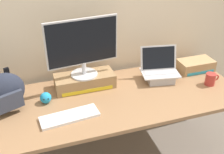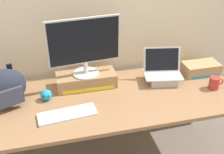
% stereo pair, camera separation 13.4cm
% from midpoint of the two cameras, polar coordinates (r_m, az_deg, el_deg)
% --- Properties ---
extents(back_wall, '(7.00, 0.10, 2.60)m').
position_cam_midpoint_polar(back_wall, '(2.33, -1.33, 14.47)').
color(back_wall, beige).
rests_on(back_wall, ground).
extents(desk, '(2.07, 0.80, 0.73)m').
position_cam_midpoint_polar(desk, '(2.16, 1.78, -5.54)').
color(desk, '#99704C').
rests_on(desk, ground).
extents(toner_box_yellow, '(0.49, 0.21, 0.11)m').
position_cam_midpoint_polar(toner_box_yellow, '(2.24, -3.72, -0.62)').
color(toner_box_yellow, '#9E7A51').
rests_on(toner_box_yellow, desk).
extents(desktop_monitor, '(0.57, 0.22, 0.47)m').
position_cam_midpoint_polar(desktop_monitor, '(2.10, -3.98, 6.59)').
color(desktop_monitor, silver).
rests_on(desktop_monitor, toner_box_yellow).
extents(open_laptop, '(0.35, 0.27, 0.28)m').
position_cam_midpoint_polar(open_laptop, '(2.36, 12.15, 0.34)').
color(open_laptop, '#ADADB2').
rests_on(open_laptop, desk).
extents(external_keyboard, '(0.42, 0.18, 0.02)m').
position_cam_midpoint_polar(external_keyboard, '(1.95, -7.41, -7.83)').
color(external_keyboard, white).
rests_on(external_keyboard, desk).
extents(messenger_backpack, '(0.36, 0.30, 0.29)m').
position_cam_midpoint_polar(messenger_backpack, '(2.10, -19.98, -2.21)').
color(messenger_backpack, '#232838').
rests_on(messenger_backpack, desk).
extents(coffee_mug, '(0.13, 0.08, 0.10)m').
position_cam_midpoint_polar(coffee_mug, '(2.39, 22.29, -1.20)').
color(coffee_mug, '#B2332D').
rests_on(coffee_mug, desk).
extents(plush_toy, '(0.09, 0.09, 0.09)m').
position_cam_midpoint_polar(plush_toy, '(2.12, -11.93, -3.76)').
color(plush_toy, '#2393CC').
rests_on(plush_toy, desk).
extents(toner_box_cyan, '(0.32, 0.18, 0.10)m').
position_cam_midpoint_polar(toner_box_cyan, '(2.58, 19.59, 1.71)').
color(toner_box_cyan, tan).
rests_on(toner_box_cyan, desk).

